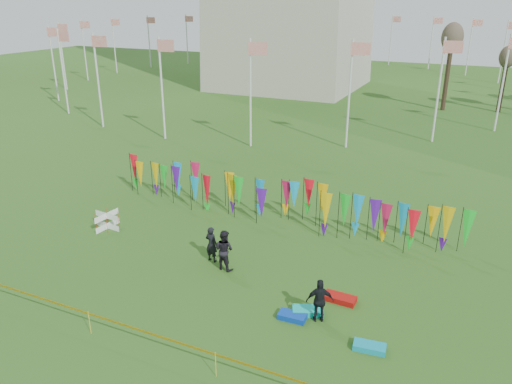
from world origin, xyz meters
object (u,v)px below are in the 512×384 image
at_px(kite_bag_blue, 292,316).
at_px(kite_bag_red, 340,298).
at_px(person_mid, 224,250).
at_px(kite_bag_turquoise, 308,311).
at_px(person_left, 211,244).
at_px(kite_bag_teal, 370,347).
at_px(person_right, 320,301).
at_px(box_kite, 107,221).

distance_m(kite_bag_blue, kite_bag_red, 2.19).
bearing_deg(person_mid, kite_bag_turquoise, 168.61).
distance_m(person_left, kite_bag_red, 6.01).
bearing_deg(kite_bag_teal, kite_bag_blue, 170.24).
xyz_separation_m(person_right, kite_bag_turquoise, (-0.49, 0.22, -0.71)).
relative_size(box_kite, person_right, 0.53).
height_order(person_mid, kite_bag_teal, person_mid).
xyz_separation_m(box_kite, person_right, (11.89, -2.78, 0.39)).
relative_size(kite_bag_blue, kite_bag_teal, 0.95).
bearing_deg(person_right, kite_bag_teal, 133.62).
relative_size(person_left, kite_bag_blue, 1.63).
bearing_deg(kite_bag_blue, kite_bag_turquoise, 53.12).
distance_m(person_left, person_right, 6.00).
bearing_deg(kite_bag_teal, person_mid, 158.92).
relative_size(kite_bag_red, kite_bag_teal, 1.16).
bearing_deg(box_kite, person_mid, -7.87).
bearing_deg(person_right, person_left, -45.29).
bearing_deg(kite_bag_turquoise, kite_bag_red, 57.24).
distance_m(box_kite, kite_bag_blue, 11.43).
bearing_deg(person_mid, box_kite, 0.95).
xyz_separation_m(person_left, kite_bag_teal, (7.60, -2.97, -0.71)).
xyz_separation_m(kite_bag_red, kite_bag_teal, (1.67, -2.32, -0.01)).
distance_m(kite_bag_red, kite_bag_teal, 2.85).
bearing_deg(person_left, kite_bag_red, -179.45).
distance_m(box_kite, person_mid, 7.19).
distance_m(kite_bag_blue, kite_bag_teal, 2.94).
height_order(box_kite, person_mid, person_mid).
height_order(box_kite, kite_bag_red, box_kite).
bearing_deg(kite_bag_blue, kite_bag_teal, -9.76).
bearing_deg(box_kite, person_left, -5.69).
bearing_deg(kite_bag_turquoise, box_kite, 167.33).
relative_size(person_mid, kite_bag_red, 1.46).
bearing_deg(person_right, box_kite, -37.40).
distance_m(box_kite, person_left, 6.34).
height_order(kite_bag_red, kite_bag_teal, kite_bag_red).
relative_size(box_kite, kite_bag_turquoise, 0.77).
height_order(kite_bag_turquoise, kite_bag_red, kite_bag_turquoise).
distance_m(kite_bag_turquoise, kite_bag_blue, 0.67).
bearing_deg(kite_bag_teal, kite_bag_turquoise, 157.44).
bearing_deg(person_mid, kite_bag_teal, 167.74).
relative_size(kite_bag_blue, kite_bag_red, 0.82).
bearing_deg(kite_bag_teal, person_left, 158.65).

